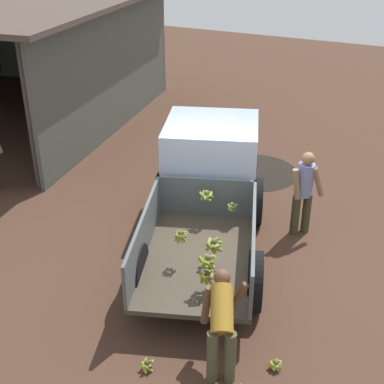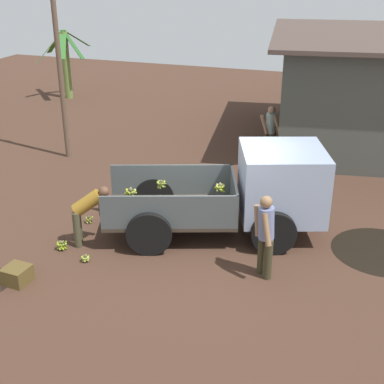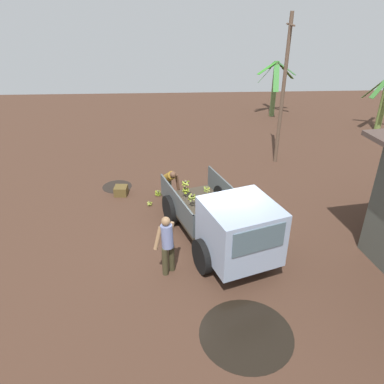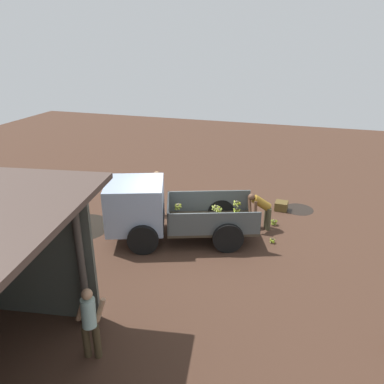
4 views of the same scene
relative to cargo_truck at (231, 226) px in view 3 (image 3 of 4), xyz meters
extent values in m
plane|color=#432B1F|center=(-0.81, -0.44, -1.03)|extent=(36.00, 36.00, 0.00)
cylinder|color=black|center=(-4.39, -3.60, -1.02)|extent=(1.08, 1.08, 0.01)
cylinder|color=black|center=(2.58, 0.00, -1.02)|extent=(2.01, 2.01, 0.01)
cube|color=#3A3125|center=(-1.78, -0.63, -0.53)|extent=(3.15, 2.54, 0.08)
cube|color=#484F51|center=(-2.06, 0.17, -0.13)|extent=(2.60, 0.96, 0.71)
cube|color=#484F51|center=(-1.50, -1.42, -0.13)|extent=(2.60, 0.96, 0.71)
cube|color=#484F51|center=(-0.51, -0.18, -0.13)|extent=(0.62, 1.65, 0.71)
cube|color=#94A4BF|center=(0.43, 0.15, 0.15)|extent=(2.17, 2.16, 1.44)
cube|color=#4C606B|center=(1.24, 0.44, 0.44)|extent=(0.48, 1.29, 0.64)
cylinder|color=black|center=(-0.11, 0.91, -0.57)|extent=(0.94, 0.51, 0.92)
cylinder|color=black|center=(0.49, -0.78, -0.57)|extent=(0.94, 0.51, 0.92)
cylinder|color=black|center=(-2.46, 0.09, -0.57)|extent=(0.94, 0.51, 0.92)
cylinder|color=black|center=(-1.87, -1.61, -0.57)|extent=(0.94, 0.51, 0.92)
sphere|color=#453E2C|center=(-2.49, -1.10, -0.17)|extent=(0.08, 0.08, 0.08)
cylinder|color=olive|center=(-2.52, -1.17, -0.21)|extent=(0.19, 0.11, 0.11)
cylinder|color=#A2AF24|center=(-2.47, -1.15, -0.25)|extent=(0.15, 0.10, 0.17)
cylinder|color=#98B129|center=(-2.44, -1.13, -0.25)|extent=(0.11, 0.15, 0.17)
cylinder|color=#92A826|center=(-2.42, -1.07, -0.22)|extent=(0.10, 0.19, 0.11)
cylinder|color=olive|center=(-2.47, -1.06, -0.25)|extent=(0.15, 0.10, 0.18)
cylinder|color=olive|center=(-2.52, -1.04, -0.23)|extent=(0.18, 0.11, 0.14)
cylinder|color=olive|center=(-2.55, -1.08, -0.23)|extent=(0.09, 0.17, 0.15)
cylinder|color=#9FAA3F|center=(-2.54, -1.13, -0.24)|extent=(0.11, 0.16, 0.16)
sphere|color=brown|center=(-2.48, -1.10, 0.09)|extent=(0.09, 0.09, 0.09)
cylinder|color=#9CAB33|center=(-2.40, -1.10, 0.04)|extent=(0.07, 0.20, 0.13)
cylinder|color=#9AAA46|center=(-2.46, -1.04, 0.02)|extent=(0.19, 0.09, 0.17)
cylinder|color=olive|center=(-2.55, -1.07, 0.04)|extent=(0.13, 0.20, 0.13)
cylinder|color=#9CA424|center=(-2.53, -1.15, 0.02)|extent=(0.15, 0.18, 0.17)
cylinder|color=olive|center=(-2.45, -1.16, 0.02)|extent=(0.18, 0.12, 0.17)
sphere|color=#433C2B|center=(-1.85, -0.93, -0.08)|extent=(0.08, 0.08, 0.08)
cylinder|color=olive|center=(-1.86, -0.84, -0.13)|extent=(0.22, 0.08, 0.14)
cylinder|color=olive|center=(-1.93, -0.92, -0.14)|extent=(0.08, 0.21, 0.17)
cylinder|color=#9EA729|center=(-1.90, -0.99, -0.14)|extent=(0.19, 0.16, 0.17)
cylinder|color=#9AB14D|center=(-1.84, -0.98, -0.16)|extent=(0.18, 0.09, 0.20)
cylinder|color=olive|center=(-1.77, -0.95, -0.13)|extent=(0.11, 0.22, 0.14)
cylinder|color=olive|center=(-1.79, -0.87, -0.13)|extent=(0.19, 0.19, 0.13)
sphere|color=brown|center=(-0.78, -0.31, 0.11)|extent=(0.09, 0.09, 0.09)
cylinder|color=olive|center=(-0.84, -0.33, 0.04)|extent=(0.10, 0.18, 0.14)
cylinder|color=olive|center=(-0.78, -0.38, 0.05)|extent=(0.19, 0.06, 0.13)
cylinder|color=#92A82C|center=(-0.74, -0.35, 0.03)|extent=(0.14, 0.14, 0.17)
cylinder|color=olive|center=(-0.72, -0.30, 0.03)|extent=(0.05, 0.17, 0.16)
cylinder|color=olive|center=(-0.74, -0.27, 0.03)|extent=(0.13, 0.14, 0.17)
cylinder|color=olive|center=(-0.79, -0.24, 0.04)|extent=(0.17, 0.07, 0.15)
cylinder|color=olive|center=(-0.84, -0.27, 0.06)|extent=(0.13, 0.19, 0.11)
sphere|color=brown|center=(-2.06, -0.46, 0.08)|extent=(0.07, 0.07, 0.07)
cylinder|color=#94AB39|center=(-2.11, -0.47, 0.01)|extent=(0.06, 0.14, 0.16)
cylinder|color=olive|center=(-2.09, -0.50, 0.01)|extent=(0.14, 0.11, 0.16)
cylinder|color=olive|center=(-2.05, -0.53, 0.02)|extent=(0.17, 0.06, 0.13)
cylinder|color=olive|center=(-2.01, -0.49, 0.01)|extent=(0.11, 0.14, 0.15)
cylinder|color=#929F44|center=(-1.99, -0.46, 0.03)|extent=(0.04, 0.18, 0.11)
cylinder|color=olive|center=(-2.02, -0.42, 0.01)|extent=(0.13, 0.12, 0.16)
cylinder|color=#9DAC26|center=(-2.06, -0.40, 0.01)|extent=(0.16, 0.05, 0.15)
cylinder|color=olive|center=(-2.09, -0.43, 0.00)|extent=(0.11, 0.13, 0.16)
sphere|color=brown|center=(-0.67, -0.73, -0.07)|extent=(0.07, 0.07, 0.07)
cylinder|color=olive|center=(-0.68, -0.69, -0.12)|extent=(0.12, 0.07, 0.12)
cylinder|color=#92A33D|center=(-0.71, -0.72, -0.12)|extent=(0.07, 0.12, 0.11)
cylinder|color=olive|center=(-0.70, -0.76, -0.12)|extent=(0.11, 0.10, 0.12)
cylinder|color=olive|center=(-0.65, -0.78, -0.10)|extent=(0.14, 0.07, 0.08)
cylinder|color=olive|center=(-0.62, -0.75, -0.10)|extent=(0.08, 0.14, 0.08)
cylinder|color=#87A326|center=(-0.64, -0.70, -0.12)|extent=(0.10, 0.10, 0.12)
cylinder|color=#3F3833|center=(-0.13, 3.98, 0.60)|extent=(0.16, 0.16, 3.25)
cylinder|color=brown|center=(-6.42, 2.86, 1.87)|extent=(0.14, 0.14, 5.80)
cylinder|color=brown|center=(-6.42, 2.86, 4.33)|extent=(0.93, 0.07, 0.07)
cylinder|color=#5B7641|center=(-12.95, 4.26, 0.47)|extent=(0.28, 0.28, 2.99)
cube|color=#387833|center=(-12.41, 4.16, 1.32)|extent=(1.15, 0.49, 1.42)
cube|color=#356633|center=(-12.69, 4.73, 1.69)|extent=(0.71, 1.06, 0.67)
cube|color=#315018|center=(-13.23, 4.83, 1.49)|extent=(0.80, 1.28, 1.07)
cube|color=#3B602C|center=(-13.59, 4.18, 1.71)|extent=(1.32, 0.44, 0.64)
cube|color=#356530|center=(-13.11, 3.82, 1.41)|extent=(0.52, 0.96, 1.22)
cube|color=#338326|center=(-12.75, 3.72, 1.71)|extent=(0.62, 1.17, 0.63)
cylinder|color=olive|center=(-10.13, 9.14, 0.33)|extent=(0.31, 0.31, 2.72)
cube|color=#53713D|center=(-10.65, 8.83, 1.08)|extent=(1.17, 0.83, 1.33)
cube|color=#336B2B|center=(-9.94, 8.69, 1.25)|extent=(0.65, 1.03, 1.00)
cylinder|color=#37331F|center=(0.57, -1.73, -0.63)|extent=(0.22, 0.22, 0.80)
cylinder|color=#37331F|center=(0.41, -1.57, -0.63)|extent=(0.22, 0.22, 0.80)
cylinder|color=#6D77A5|center=(0.48, -1.66, 0.08)|extent=(0.44, 0.44, 0.64)
sphere|color=#8C6746|center=(0.46, -1.68, 0.51)|extent=(0.23, 0.23, 0.23)
cylinder|color=#8C6746|center=(0.53, -1.88, 0.07)|extent=(0.28, 0.28, 0.59)
cylinder|color=#8C6746|center=(0.29, -1.56, 0.05)|extent=(0.21, 0.21, 0.60)
cylinder|color=#44412C|center=(-3.46, -1.63, -0.64)|extent=(0.20, 0.20, 0.77)
cylinder|color=#44412C|center=(-3.38, -1.83, -0.64)|extent=(0.20, 0.20, 0.77)
cylinder|color=olive|center=(-3.19, -1.63, -0.08)|extent=(0.72, 0.53, 0.58)
sphere|color=brown|center=(-2.88, -1.49, 0.15)|extent=(0.22, 0.22, 0.22)
cylinder|color=brown|center=(-3.05, -1.36, -0.22)|extent=(0.16, 0.19, 0.58)
cylinder|color=brown|center=(-2.81, -1.67, -0.20)|extent=(0.23, 0.34, 0.56)
sphere|color=#453E2D|center=(-3.70, -0.81, -0.89)|extent=(0.07, 0.07, 0.07)
cylinder|color=olive|center=(-3.73, -0.84, -0.95)|extent=(0.11, 0.12, 0.14)
cylinder|color=olive|center=(-3.68, -0.85, -0.95)|extent=(0.13, 0.09, 0.14)
cylinder|color=olive|center=(-3.65, -0.80, -0.95)|extent=(0.06, 0.14, 0.14)
cylinder|color=#9CB226|center=(-3.69, -0.75, -0.94)|extent=(0.15, 0.06, 0.12)
cylinder|color=#98AF2E|center=(-3.74, -0.79, -0.95)|extent=(0.10, 0.14, 0.14)
sphere|color=brown|center=(-3.63, -2.05, -0.86)|extent=(0.07, 0.07, 0.07)
cylinder|color=olive|center=(-3.58, -2.00, -0.92)|extent=(0.15, 0.16, 0.14)
cylinder|color=olive|center=(-3.64, -1.99, -0.93)|extent=(0.17, 0.06, 0.16)
cylinder|color=olive|center=(-3.67, -2.02, -0.94)|extent=(0.12, 0.14, 0.18)
cylinder|color=olive|center=(-3.69, -2.06, -0.93)|extent=(0.06, 0.17, 0.16)
cylinder|color=olive|center=(-3.67, -2.10, -0.93)|extent=(0.16, 0.14, 0.15)
cylinder|color=olive|center=(-3.62, -2.12, -0.93)|extent=(0.18, 0.06, 0.15)
cylinder|color=#8BA621|center=(-3.58, -2.08, -0.93)|extent=(0.12, 0.16, 0.17)
cylinder|color=olive|center=(-3.57, -2.04, -0.93)|extent=(0.07, 0.17, 0.16)
sphere|color=#4E4632|center=(-2.94, -2.31, -0.91)|extent=(0.06, 0.06, 0.06)
cylinder|color=#9EA63E|center=(-2.89, -2.31, -0.95)|extent=(0.04, 0.13, 0.10)
cylinder|color=olive|center=(-2.92, -2.28, -0.96)|extent=(0.11, 0.11, 0.12)
cylinder|color=olive|center=(-2.95, -2.26, -0.95)|extent=(0.13, 0.05, 0.11)
cylinder|color=#95A135|center=(-2.98, -2.28, -0.95)|extent=(0.11, 0.13, 0.10)
cylinder|color=olive|center=(-2.98, -2.32, -0.96)|extent=(0.07, 0.12, 0.13)
cylinder|color=#95AE37|center=(-2.96, -2.36, -0.95)|extent=(0.13, 0.08, 0.11)
cylinder|color=olive|center=(-2.92, -2.36, -0.95)|extent=(0.13, 0.10, 0.10)
cube|color=brown|center=(-3.76, -3.36, -0.87)|extent=(0.48, 0.48, 0.32)
camera|label=1|loc=(-8.03, -3.58, 4.32)|focal=50.00mm
camera|label=2|loc=(1.99, -10.22, 4.53)|focal=50.00mm
camera|label=3|loc=(8.07, -1.42, 5.41)|focal=35.00mm
camera|label=4|loc=(-4.25, 9.63, 4.87)|focal=35.00mm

